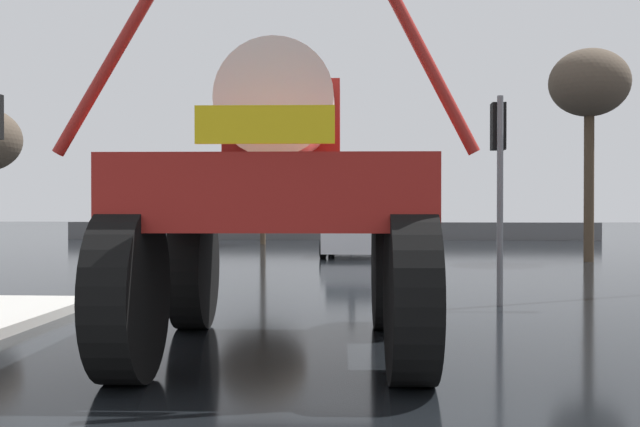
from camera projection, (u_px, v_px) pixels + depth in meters
ground_plane at (295, 270)px, 20.70m from camera, size 120.00×120.00×0.00m
oversize_sprayer at (282, 203)px, 9.18m from camera, size 4.15×5.25×4.26m
sedan_ahead at (352, 236)px, 26.52m from camera, size 2.06×4.19×1.52m
traffic_signal_near_right at (499, 153)px, 13.58m from camera, size 0.24×0.54×3.70m
traffic_signal_far_left at (352, 192)px, 31.53m from camera, size 0.24×0.55×3.21m
bare_tree_right at (589, 86)px, 23.84m from camera, size 2.49×2.49×6.67m
bare_tree_far_center at (263, 121)px, 34.54m from camera, size 4.09×4.09×7.36m
roadside_barrier at (329, 231)px, 39.12m from camera, size 27.36×0.24×0.90m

